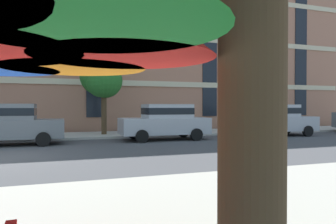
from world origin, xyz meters
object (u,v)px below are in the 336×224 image
sedan_silver (165,121)px  sedan_silver_midblock (276,119)px  sedan_gray (9,123)px  street_tree_middle (102,79)px

sedan_silver → sedan_silver_midblock: same height
sedan_silver → sedan_gray: bearing=180.0°
sedan_silver → street_tree_middle: (-2.80, 2.87, 2.26)m
sedan_gray → sedan_silver: 7.05m
sedan_gray → sedan_silver_midblock: same height
sedan_silver_midblock → street_tree_middle: street_tree_middle is taller
sedan_gray → sedan_silver_midblock: 13.71m
sedan_silver → street_tree_middle: street_tree_middle is taller
sedan_gray → street_tree_middle: 5.60m
sedan_silver_midblock → sedan_silver: bearing=180.0°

